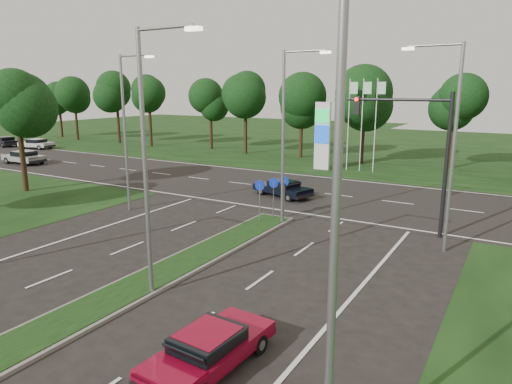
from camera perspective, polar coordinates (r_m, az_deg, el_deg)
The scene contains 18 objects.
verge_far at distance 61.52m, azimuth 19.61°, elevation 5.37°, with size 160.00×50.00×0.02m, color black.
cross_road at distance 32.03m, azimuth 8.58°, elevation -0.22°, with size 160.00×12.00×0.02m, color black.
median_kerb at distance 16.28m, azimuth -19.96°, elevation -13.72°, with size 2.00×26.00×0.12m, color slate.
streetlight_median_near at distance 15.40m, azimuth -13.26°, elevation 4.85°, with size 2.53×0.22×9.00m.
streetlight_median_far at distance 23.61m, azimuth 3.85°, elevation 7.79°, with size 2.53×0.22×9.00m.
streetlight_left_far at distance 27.58m, azimuth -15.84°, elevation 8.05°, with size 2.53×0.22×9.00m.
streetlight_right_far at distance 21.28m, azimuth 23.05°, elevation 6.27°, with size 2.53×0.22×9.00m.
streetlight_right_near at distance 7.80m, azimuth 8.55°, elevation -2.45°, with size 2.53×0.22×9.00m.
traffic_signal at distance 23.54m, azimuth 19.75°, elevation 6.02°, with size 5.10×0.42×7.00m.
median_signs at distance 24.93m, azimuth 2.09°, elevation 0.24°, with size 1.16×1.76×2.38m.
gas_pylon at distance 41.22m, azimuth 8.61°, elevation 7.16°, with size 5.80×1.26×8.00m.
tree_left_far at distance 35.06m, azimuth -27.12°, elevation 9.74°, with size 5.20×5.20×8.86m.
treeline_far at distance 46.38m, azimuth 16.61°, elevation 11.89°, with size 6.00×6.00×9.90m.
red_sedan at distance 12.49m, azimuth -5.85°, elevation -18.83°, with size 1.80×3.99×1.07m.
navy_sedan at distance 30.70m, azimuth 3.37°, elevation 0.49°, with size 4.40×2.82×1.12m.
far_car_a at distance 49.65m, azimuth -27.04°, elevation 3.92°, with size 4.45×1.98×1.28m.
far_car_b at distance 61.76m, azimuth -25.77°, elevation 5.48°, with size 4.43×2.46×1.21m.
far_car_c at distance 66.33m, azimuth -28.83°, elevation 5.59°, with size 4.53×2.64×1.22m.
Camera 1 is at (11.59, -5.00, 7.10)m, focal length 32.00 mm.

